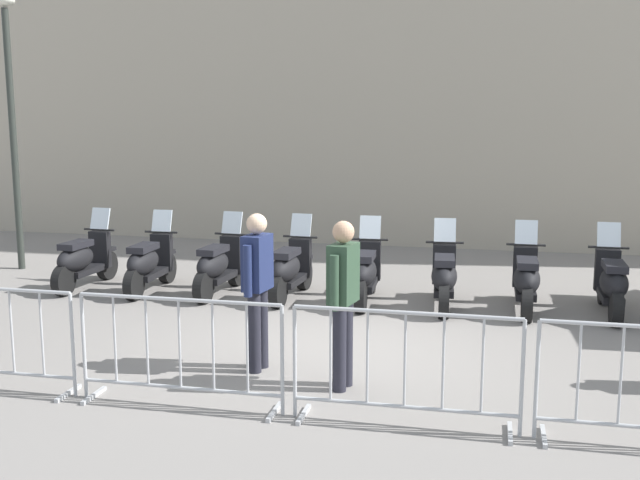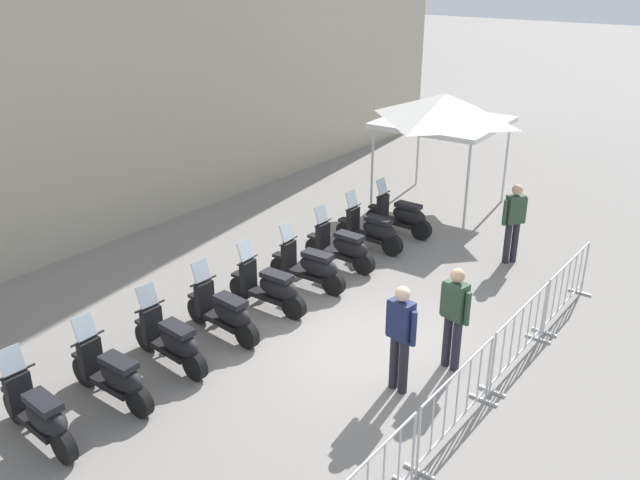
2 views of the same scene
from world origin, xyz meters
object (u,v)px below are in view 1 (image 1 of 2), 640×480
at_px(barrier_segment_2, 405,370).
at_px(officer_mid_plaza, 258,282).
at_px(barrier_segment_1, 180,353).
at_px(officer_near_row_end, 343,295).
at_px(motorcycle_4, 365,274).
at_px(motorcycle_0, 83,260).
at_px(street_lamp, 11,103).
at_px(motorcycle_1, 149,264).
at_px(motorcycle_3, 290,270).
at_px(motorcycle_2, 218,266).
at_px(motorcycle_5, 444,278).
at_px(motorcycle_6, 526,281).
at_px(motorcycle_7, 612,284).

relative_size(barrier_segment_2, officer_mid_plaza, 1.19).
xyz_separation_m(barrier_segment_1, officer_near_row_end, (1.47, 0.73, 0.46)).
bearing_deg(motorcycle_4, barrier_segment_1, -107.32).
bearing_deg(motorcycle_0, street_lamp, 145.68).
distance_m(barrier_segment_2, officer_near_row_end, 1.18).
distance_m(motorcycle_1, officer_mid_plaza, 4.19).
xyz_separation_m(motorcycle_3, street_lamp, (-5.28, 1.43, 2.51)).
height_order(motorcycle_2, motorcycle_5, same).
height_order(barrier_segment_2, officer_near_row_end, officer_near_row_end).
bearing_deg(motorcycle_6, officer_near_row_end, -122.14).
xyz_separation_m(motorcycle_1, motorcycle_5, (4.58, -0.24, 0.00)).
bearing_deg(motorcycle_4, motorcycle_7, -2.21).
xyz_separation_m(motorcycle_5, street_lamp, (-7.58, 1.59, 2.51)).
relative_size(motorcycle_0, officer_mid_plaza, 1.00).
bearing_deg(motorcycle_2, barrier_segment_2, -55.24).
distance_m(motorcycle_3, street_lamp, 6.02).
bearing_deg(motorcycle_2, officer_mid_plaza, -65.80).
distance_m(barrier_segment_2, street_lamp, 9.63).
xyz_separation_m(motorcycle_0, motorcycle_7, (8.01, -0.37, 0.00)).
bearing_deg(barrier_segment_1, motorcycle_7, 40.78).
bearing_deg(barrier_segment_2, officer_near_row_end, 128.41).
relative_size(motorcycle_2, officer_near_row_end, 1.00).
bearing_deg(barrier_segment_1, barrier_segment_2, -3.27).
height_order(motorcycle_1, barrier_segment_2, motorcycle_1).
distance_m(motorcycle_0, officer_near_row_end, 6.05).
distance_m(motorcycle_7, street_lamp, 10.31).
relative_size(motorcycle_7, street_lamp, 0.36).
xyz_separation_m(motorcycle_3, motorcycle_5, (2.30, -0.16, 0.00)).
height_order(barrier_segment_2, street_lamp, street_lamp).
bearing_deg(motorcycle_2, motorcycle_7, -2.73).
bearing_deg(motorcycle_7, motorcycle_1, 177.61).
xyz_separation_m(motorcycle_0, motorcycle_4, (4.58, -0.24, 0.00)).
height_order(barrier_segment_1, officer_near_row_end, officer_near_row_end).
relative_size(motorcycle_6, officer_near_row_end, 1.00).
relative_size(motorcycle_3, barrier_segment_2, 0.84).
xyz_separation_m(street_lamp, officer_mid_plaza, (5.59, -4.60, -1.99)).
bearing_deg(motorcycle_5, motorcycle_2, 176.17).
height_order(motorcycle_4, barrier_segment_2, motorcycle_4).
distance_m(street_lamp, officer_near_row_end, 8.50).
distance_m(motorcycle_7, barrier_segment_2, 4.96).
bearing_deg(motorcycle_7, motorcycle_3, 177.51).
bearing_deg(street_lamp, motorcycle_7, -9.40).
bearing_deg(motorcycle_3, motorcycle_2, 176.28).
height_order(motorcycle_0, barrier_segment_2, motorcycle_0).
bearing_deg(barrier_segment_1, officer_near_row_end, 26.36).
distance_m(motorcycle_5, barrier_segment_2, 4.27).
distance_m(motorcycle_0, barrier_segment_1, 5.53).
height_order(motorcycle_4, street_lamp, street_lamp).
xyz_separation_m(motorcycle_6, officer_mid_plaza, (-3.12, -3.00, 0.53)).
bearing_deg(street_lamp, motorcycle_3, -15.18).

